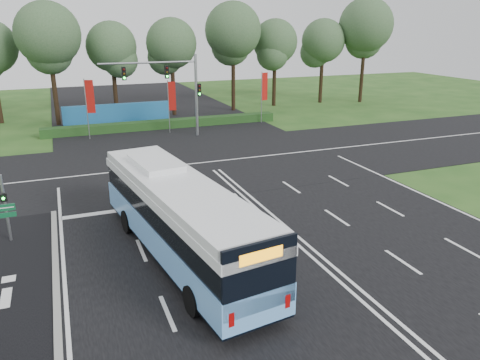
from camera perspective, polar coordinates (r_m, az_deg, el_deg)
name	(u,v)px	position (r m, az deg, el deg)	size (l,w,h in m)	color
ground	(278,228)	(22.83, 4.67, -5.88)	(120.00, 120.00, 0.00)	#234B19
road_main	(278,228)	(22.82, 4.67, -5.83)	(20.00, 120.00, 0.04)	black
road_cross	(204,163)	(33.34, -4.35, 2.12)	(120.00, 14.00, 0.05)	black
kerb_strip	(57,303)	(18.22, -21.42, -13.77)	(0.25, 18.00, 0.12)	gray
city_bus	(180,218)	(19.43, -7.34, -4.57)	(4.37, 12.93, 3.64)	#6BAFF9
pedestrian_signal	(5,206)	(23.18, -26.70, -2.86)	(0.29, 0.41, 3.18)	gray
banner_flag_left	(89,101)	(41.50, -17.92, 9.20)	(0.73, 0.29, 5.13)	gray
banner_flag_mid	(171,99)	(42.35, -8.39, 9.71)	(0.68, 0.23, 4.71)	gray
banner_flag_right	(264,90)	(46.78, 2.92, 10.92)	(0.73, 0.21, 5.01)	gray
traffic_light_gantry	(176,83)	(40.53, -7.87, 11.62)	(8.41, 0.28, 7.00)	gray
hedge	(165,124)	(45.01, -9.12, 6.74)	(22.00, 1.20, 0.80)	#193A15
blue_hoarding	(118,115)	(46.67, -14.68, 7.66)	(10.00, 0.30, 2.20)	#1B5E96
eucalyptus_row	(180,36)	(51.85, -7.30, 17.00)	(54.26, 8.61, 12.52)	black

